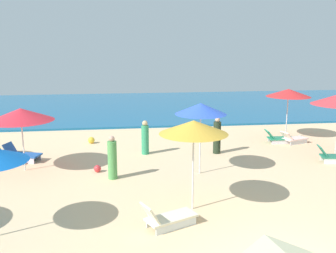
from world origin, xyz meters
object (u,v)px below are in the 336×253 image
at_px(lounge_chair_0_0, 279,138).
at_px(lounge_chair_7_1, 6,157).
at_px(umbrella_4, 201,109).
at_px(umbrella_7, 21,115).
at_px(beach_ball_1, 91,140).
at_px(lounge_chair_2_0, 167,218).
at_px(lounge_chair_5_0, 333,156).
at_px(beachgoer_1, 112,159).
at_px(lounge_chair_7_0, 21,155).
at_px(umbrella_0, 288,93).
at_px(beach_ball_0, 97,169).
at_px(beachgoer_2, 145,138).
at_px(beachgoer_0, 217,137).
at_px(umbrella_2, 194,127).
at_px(lounge_chair_0_1, 293,139).

distance_m(lounge_chair_0_0, lounge_chair_7_1, 12.56).
relative_size(umbrella_4, umbrella_7, 1.10).
xyz_separation_m(lounge_chair_0_0, beach_ball_1, (-9.20, 1.06, -0.07)).
height_order(lounge_chair_2_0, lounge_chair_5_0, lounge_chair_2_0).
bearing_deg(umbrella_4, beachgoer_1, -177.32).
bearing_deg(umbrella_7, beachgoer_1, -22.05).
bearing_deg(lounge_chair_5_0, lounge_chair_7_0, 93.35).
bearing_deg(lounge_chair_0_0, beachgoer_1, 119.83).
height_order(umbrella_0, umbrella_4, umbrella_4).
distance_m(lounge_chair_0_0, lounge_chair_2_0, 10.37).
distance_m(umbrella_7, beach_ball_0, 3.50).
bearing_deg(beach_ball_0, beach_ball_1, 96.87).
bearing_deg(beachgoer_2, umbrella_0, -19.45).
distance_m(umbrella_0, lounge_chair_7_0, 12.92).
xyz_separation_m(beachgoer_0, beach_ball_1, (-5.67, 2.45, -0.60)).
relative_size(lounge_chair_0_0, beachgoer_2, 0.99).
bearing_deg(beach_ball_0, umbrella_7, 168.22).
height_order(umbrella_0, lounge_chair_0_0, umbrella_0).
relative_size(umbrella_2, beach_ball_1, 8.21).
height_order(umbrella_0, umbrella_7, umbrella_0).
relative_size(lounge_chair_0_0, lounge_chair_0_1, 1.02).
height_order(lounge_chair_2_0, umbrella_4, umbrella_4).
bearing_deg(lounge_chair_0_0, beachgoer_0, 114.55).
bearing_deg(lounge_chair_5_0, umbrella_2, 130.60).
relative_size(lounge_chair_7_0, beachgoer_0, 0.97).
xyz_separation_m(umbrella_0, lounge_chair_0_1, (-0.04, -0.97, -2.13)).
xyz_separation_m(lounge_chair_0_1, lounge_chair_7_1, (-13.10, -1.31, -0.00)).
relative_size(lounge_chair_5_0, beachgoer_1, 0.87).
xyz_separation_m(beachgoer_1, beach_ball_0, (-0.59, 0.78, -0.61)).
bearing_deg(lounge_chair_7_1, umbrella_4, -79.77).
bearing_deg(lounge_chair_7_1, beachgoer_0, -61.43).
distance_m(lounge_chair_7_0, beachgoer_0, 8.36).
relative_size(beachgoer_2, beach_ball_1, 4.65).
bearing_deg(umbrella_2, lounge_chair_7_0, 138.20).
height_order(lounge_chair_2_0, umbrella_7, umbrella_7).
bearing_deg(lounge_chair_7_0, lounge_chair_0_1, -65.41).
bearing_deg(umbrella_7, beach_ball_0, -11.78).
relative_size(umbrella_0, beach_ball_1, 7.93).
distance_m(lounge_chair_2_0, lounge_chair_7_1, 8.72).
height_order(beachgoer_0, beachgoer_2, beachgoer_0).
bearing_deg(lounge_chair_0_0, beachgoer_2, 102.40).
xyz_separation_m(umbrella_7, beachgoer_2, (4.76, 1.61, -1.48)).
xyz_separation_m(lounge_chair_5_0, lounge_chair_7_0, (-12.75, 1.84, 0.01)).
xyz_separation_m(lounge_chair_7_0, beachgoer_1, (3.79, -2.61, 0.47)).
xyz_separation_m(umbrella_4, umbrella_7, (-6.60, 1.21, -0.28)).
xyz_separation_m(umbrella_0, lounge_chair_0_0, (-0.68, -0.74, -2.14)).
xyz_separation_m(umbrella_0, beach_ball_1, (-9.88, 0.32, -2.21)).
height_order(umbrella_7, beach_ball_1, umbrella_7).
bearing_deg(umbrella_0, lounge_chair_0_1, -92.51).
distance_m(beachgoer_1, beachgoer_2, 3.28).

